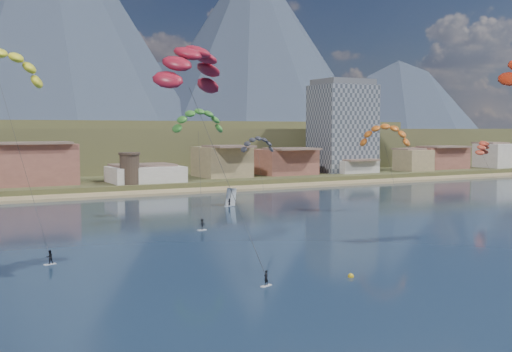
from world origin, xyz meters
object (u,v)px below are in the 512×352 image
at_px(apartment_tower, 343,126).
at_px(windsurfer, 230,200).
at_px(watchtower, 130,168).
at_px(kitesurfer_green, 198,118).
at_px(buoy, 351,276).
at_px(kitesurfer_red, 189,61).

relative_size(apartment_tower, windsurfer, 8.17).
relative_size(watchtower, kitesurfer_green, 0.36).
bearing_deg(kitesurfer_green, buoy, -93.78).
height_order(watchtower, buoy, watchtower).
height_order(apartment_tower, buoy, apartment_tower).
relative_size(apartment_tower, kitesurfer_red, 1.14).
bearing_deg(apartment_tower, kitesurfer_green, -141.02).
relative_size(kitesurfer_green, windsurfer, 6.15).
distance_m(watchtower, kitesurfer_red, 97.67).
relative_size(kitesurfer_green, buoy, 35.50).
bearing_deg(kitesurfer_green, windsurfer, 43.67).
distance_m(watchtower, buoy, 105.65).
xyz_separation_m(kitesurfer_red, windsurfer, (30.70, 53.45, -23.44)).
bearing_deg(apartment_tower, watchtower, -170.07).
bearing_deg(buoy, kitesurfer_green, 86.22).
bearing_deg(kitesurfer_green, watchtower, 88.23).
xyz_separation_m(windsurfer, buoy, (-15.76, -64.98, -1.13)).
relative_size(watchtower, kitesurfer_red, 0.31).
xyz_separation_m(apartment_tower, kitesurfer_red, (-100.07, -107.81, 6.87)).
bearing_deg(watchtower, kitesurfer_green, -91.77).
xyz_separation_m(apartment_tower, windsurfer, (-69.37, -54.36, -16.58)).
distance_m(kitesurfer_green, windsurfer, 24.52).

